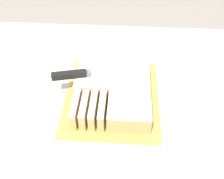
{
  "coord_description": "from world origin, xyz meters",
  "views": [
    {
      "loc": [
        0.09,
        -0.6,
        1.57
      ],
      "look_at": [
        0.05,
        0.06,
        0.94
      ],
      "focal_mm": 42.0,
      "sensor_mm": 36.0,
      "label": 1
    }
  ],
  "objects": [
    {
      "name": "countertop",
      "position": [
        0.0,
        0.0,
        0.45
      ],
      "size": [
        1.4,
        1.1,
        0.9
      ],
      "color": "beige",
      "rests_on": "ground_plane"
    },
    {
      "name": "cake_board",
      "position": [
        0.05,
        0.06,
        0.91
      ],
      "size": [
        0.32,
        0.39,
        0.01
      ],
      "color": "gold",
      "rests_on": "countertop"
    },
    {
      "name": "cake",
      "position": [
        0.05,
        0.06,
        0.94
      ],
      "size": [
        0.26,
        0.32,
        0.07
      ],
      "color": "tan",
      "rests_on": "cake_board"
    },
    {
      "name": "knife",
      "position": [
        -0.08,
        0.08,
        0.99
      ],
      "size": [
        0.29,
        0.09,
        0.02
      ],
      "rotation": [
        0.0,
        0.0,
        0.23
      ],
      "color": "silver",
      "rests_on": "cake"
    }
  ]
}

